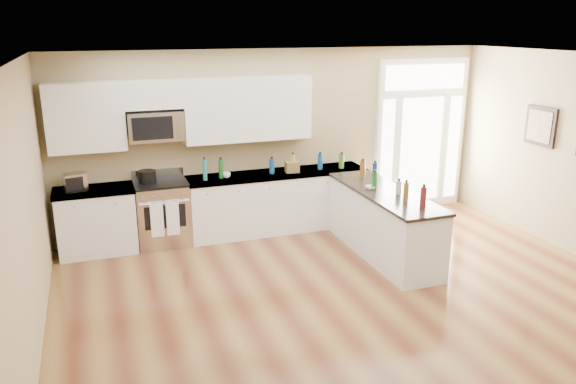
{
  "coord_description": "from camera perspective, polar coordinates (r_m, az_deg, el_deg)",
  "views": [
    {
      "loc": [
        -2.82,
        -4.31,
        3.16
      ],
      "look_at": [
        -0.58,
        2.0,
        1.14
      ],
      "focal_mm": 35.0,
      "sensor_mm": 36.0,
      "label": 1
    }
  ],
  "objects": [
    {
      "name": "kitchen_range",
      "position": [
        8.48,
        -12.63,
        -2.09
      ],
      "size": [
        0.76,
        0.68,
        1.08
      ],
      "color": "silver",
      "rests_on": "ground"
    },
    {
      "name": "upper_cabinet_short",
      "position": [
        8.25,
        -13.56,
        9.62
      ],
      "size": [
        0.82,
        0.33,
        0.4
      ],
      "primitive_type": "cube",
      "color": "white",
      "rests_on": "room_shell"
    },
    {
      "name": "upper_cabinet_left",
      "position": [
        8.24,
        -19.9,
        7.15
      ],
      "size": [
        1.04,
        0.33,
        0.95
      ],
      "primitive_type": "cube",
      "color": "white",
      "rests_on": "room_shell"
    },
    {
      "name": "microwave",
      "position": [
        8.27,
        -13.33,
        6.57
      ],
      "size": [
        0.78,
        0.41,
        0.42
      ],
      "color": "silver",
      "rests_on": "room_shell"
    },
    {
      "name": "back_cabinet_left",
      "position": [
        8.45,
        -18.84,
        -2.96
      ],
      "size": [
        1.1,
        0.66,
        0.94
      ],
      "color": "white",
      "rests_on": "ground"
    },
    {
      "name": "room_shell",
      "position": [
        5.35,
        13.11,
        0.58
      ],
      "size": [
        8.0,
        8.0,
        8.0
      ],
      "color": "tan",
      "rests_on": "ground"
    },
    {
      "name": "entry_door",
      "position": [
        10.03,
        13.3,
        5.63
      ],
      "size": [
        1.7,
        0.1,
        2.6
      ],
      "color": "white",
      "rests_on": "ground"
    },
    {
      "name": "toaster_oven",
      "position": [
        8.27,
        -20.85,
        0.97
      ],
      "size": [
        0.34,
        0.29,
        0.25
      ],
      "primitive_type": "cube",
      "rotation": [
        0.0,
        0.0,
        0.24
      ],
      "color": "silver",
      "rests_on": "back_cabinet_left"
    },
    {
      "name": "cup_counter",
      "position": [
        8.45,
        -6.23,
        1.73
      ],
      "size": [
        0.13,
        0.13,
        0.09
      ],
      "primitive_type": "imported",
      "rotation": [
        0.0,
        0.0,
        0.27
      ],
      "color": "white",
      "rests_on": "back_cabinet_right"
    },
    {
      "name": "bowl_left",
      "position": [
        8.42,
        -21.04,
        0.5
      ],
      "size": [
        0.23,
        0.23,
        0.05
      ],
      "primitive_type": "imported",
      "rotation": [
        0.0,
        0.0,
        -0.09
      ],
      "color": "white",
      "rests_on": "back_cabinet_left"
    },
    {
      "name": "ground",
      "position": [
        6.04,
        12.01,
        -15.18
      ],
      "size": [
        8.0,
        8.0,
        0.0
      ],
      "primitive_type": "plane",
      "color": "#5D2D1A"
    },
    {
      "name": "wall_art_near",
      "position": [
        9.17,
        24.26,
        6.12
      ],
      "size": [
        0.05,
        0.58,
        0.58
      ],
      "color": "black",
      "rests_on": "room_shell"
    },
    {
      "name": "back_cabinet_right",
      "position": [
        8.86,
        -1.08,
        -1.14
      ],
      "size": [
        2.85,
        0.66,
        0.94
      ],
      "color": "white",
      "rests_on": "ground"
    },
    {
      "name": "stockpot",
      "position": [
        8.34,
        -14.11,
        1.57
      ],
      "size": [
        0.28,
        0.28,
        0.2
      ],
      "primitive_type": "cylinder",
      "rotation": [
        0.0,
        0.0,
        0.11
      ],
      "color": "black",
      "rests_on": "kitchen_range"
    },
    {
      "name": "peninsula_cabinet",
      "position": [
        8.02,
        9.61,
        -3.35
      ],
      "size": [
        0.69,
        2.32,
        0.94
      ],
      "color": "white",
      "rests_on": "ground"
    },
    {
      "name": "counter_bottles",
      "position": [
        8.21,
        4.19,
        1.94
      ],
      "size": [
        2.4,
        2.35,
        0.31
      ],
      "color": "#19591E",
      "rests_on": "back_cabinet_right"
    },
    {
      "name": "upper_cabinet_right",
      "position": [
        8.54,
        -4.11,
        8.4
      ],
      "size": [
        1.94,
        0.33,
        0.95
      ],
      "primitive_type": "cube",
      "color": "white",
      "rests_on": "room_shell"
    },
    {
      "name": "cardboard_box",
      "position": [
        8.71,
        0.42,
        2.56
      ],
      "size": [
        0.22,
        0.16,
        0.17
      ],
      "primitive_type": "cube",
      "rotation": [
        0.0,
        0.0,
        -0.08
      ],
      "color": "brown",
      "rests_on": "back_cabinet_right"
    },
    {
      "name": "bowl_peninsula",
      "position": [
        7.91,
        8.4,
        0.47
      ],
      "size": [
        0.18,
        0.18,
        0.05
      ],
      "primitive_type": "imported",
      "rotation": [
        0.0,
        0.0,
        -0.12
      ],
      "color": "white",
      "rests_on": "peninsula_cabinet"
    }
  ]
}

